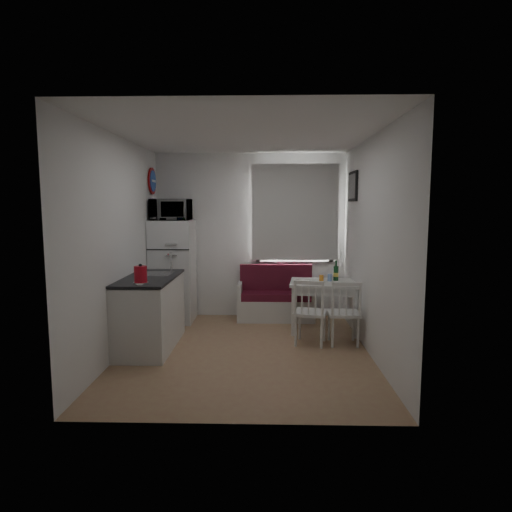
{
  "coord_description": "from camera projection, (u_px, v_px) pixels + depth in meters",
  "views": [
    {
      "loc": [
        0.26,
        -5.06,
        1.78
      ],
      "look_at": [
        0.12,
        0.5,
        1.12
      ],
      "focal_mm": 30.0,
      "sensor_mm": 36.0,
      "label": 1
    }
  ],
  "objects": [
    {
      "name": "floor",
      "position": [
        245.0,
        352.0,
        5.24
      ],
      "size": [
        3.0,
        3.5,
        0.02
      ],
      "primitive_type": "cube",
      "color": "#A27456",
      "rests_on": "ground"
    },
    {
      "name": "ceiling",
      "position": [
        245.0,
        134.0,
        4.94
      ],
      "size": [
        3.0,
        3.5,
        0.02
      ],
      "primitive_type": "cube",
      "color": "white",
      "rests_on": "wall_back"
    },
    {
      "name": "wall_back",
      "position": [
        251.0,
        236.0,
        6.82
      ],
      "size": [
        3.0,
        0.02,
        2.6
      ],
      "primitive_type": "cube",
      "color": "white",
      "rests_on": "floor"
    },
    {
      "name": "wall_front",
      "position": [
        233.0,
        267.0,
        3.35
      ],
      "size": [
        3.0,
        0.02,
        2.6
      ],
      "primitive_type": "cube",
      "color": "white",
      "rests_on": "floor"
    },
    {
      "name": "wall_left",
      "position": [
        120.0,
        246.0,
        5.13
      ],
      "size": [
        0.02,
        3.5,
        2.6
      ],
      "primitive_type": "cube",
      "color": "white",
      "rests_on": "floor"
    },
    {
      "name": "wall_right",
      "position": [
        372.0,
        246.0,
        5.05
      ],
      "size": [
        0.02,
        3.5,
        2.6
      ],
      "primitive_type": "cube",
      "color": "white",
      "rests_on": "floor"
    },
    {
      "name": "window",
      "position": [
        295.0,
        215.0,
        6.74
      ],
      "size": [
        1.22,
        0.06,
        1.47
      ],
      "primitive_type": "cube",
      "color": "white",
      "rests_on": "wall_back"
    },
    {
      "name": "curtain",
      "position": [
        295.0,
        212.0,
        6.66
      ],
      "size": [
        1.35,
        0.02,
        1.5
      ],
      "primitive_type": "cube",
      "color": "silver",
      "rests_on": "wall_back"
    },
    {
      "name": "kitchen_counter",
      "position": [
        151.0,
        312.0,
        5.37
      ],
      "size": [
        0.62,
        1.32,
        1.16
      ],
      "color": "white",
      "rests_on": "floor"
    },
    {
      "name": "wall_sign",
      "position": [
        153.0,
        181.0,
        6.46
      ],
      "size": [
        0.03,
        0.4,
        0.4
      ],
      "primitive_type": "cylinder",
      "rotation": [
        0.0,
        1.57,
        0.0
      ],
      "color": "#19459B",
      "rests_on": "wall_left"
    },
    {
      "name": "picture_frame",
      "position": [
        353.0,
        186.0,
        6.05
      ],
      "size": [
        0.04,
        0.52,
        0.42
      ],
      "primitive_type": "cube",
      "color": "black",
      "rests_on": "wall_right"
    },
    {
      "name": "bench",
      "position": [
        276.0,
        302.0,
        6.69
      ],
      "size": [
        1.19,
        0.46,
        0.85
      ],
      "color": "white",
      "rests_on": "floor"
    },
    {
      "name": "dining_table",
      "position": [
        324.0,
        287.0,
        6.03
      ],
      "size": [
        1.02,
        0.77,
        0.71
      ],
      "rotation": [
        0.0,
        0.0,
        -0.11
      ],
      "color": "white",
      "rests_on": "floor"
    },
    {
      "name": "chair_left",
      "position": [
        311.0,
        305.0,
        5.39
      ],
      "size": [
        0.48,
        0.47,
        0.46
      ],
      "rotation": [
        0.0,
        0.0,
        -0.24
      ],
      "color": "white",
      "rests_on": "floor"
    },
    {
      "name": "chair_right",
      "position": [
        345.0,
        306.0,
        5.39
      ],
      "size": [
        0.39,
        0.38,
        0.45
      ],
      "rotation": [
        0.0,
        0.0,
        -0.0
      ],
      "color": "white",
      "rests_on": "floor"
    },
    {
      "name": "fridge",
      "position": [
        173.0,
        271.0,
        6.57
      ],
      "size": [
        0.62,
        0.62,
        1.56
      ],
      "primitive_type": "cube",
      "color": "white",
      "rests_on": "floor"
    },
    {
      "name": "microwave",
      "position": [
        171.0,
        210.0,
        6.41
      ],
      "size": [
        0.58,
        0.39,
        0.32
      ],
      "primitive_type": "imported",
      "color": "white",
      "rests_on": "fridge"
    },
    {
      "name": "kettle",
      "position": [
        141.0,
        275.0,
        4.77
      ],
      "size": [
        0.17,
        0.17,
        0.23
      ],
      "primitive_type": "cylinder",
      "color": "red",
      "rests_on": "kitchen_counter"
    },
    {
      "name": "wine_bottle",
      "position": [
        336.0,
        270.0,
        6.1
      ],
      "size": [
        0.07,
        0.07,
        0.29
      ],
      "primitive_type": null,
      "color": "#164722",
      "rests_on": "dining_table"
    },
    {
      "name": "drinking_glass_orange",
      "position": [
        321.0,
        279.0,
        5.96
      ],
      "size": [
        0.06,
        0.06,
        0.1
      ],
      "primitive_type": "cylinder",
      "color": "orange",
      "rests_on": "dining_table"
    },
    {
      "name": "drinking_glass_blue",
      "position": [
        330.0,
        278.0,
        6.06
      ],
      "size": [
        0.06,
        0.06,
        0.1
      ],
      "primitive_type": "cylinder",
      "color": "#85A9E2",
      "rests_on": "dining_table"
    },
    {
      "name": "plate",
      "position": [
        303.0,
        281.0,
        6.05
      ],
      "size": [
        0.23,
        0.23,
        0.02
      ],
      "primitive_type": "cylinder",
      "color": "white",
      "rests_on": "dining_table"
    }
  ]
}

